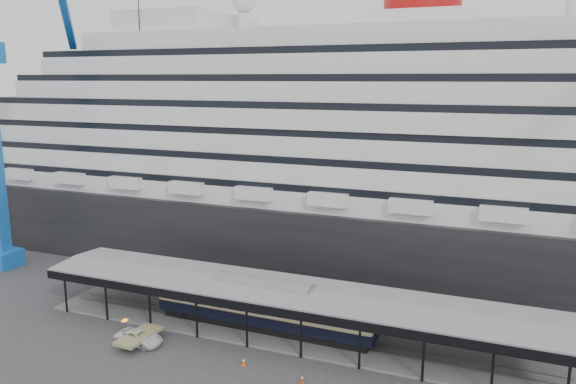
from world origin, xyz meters
TOP-DOWN VIEW (x-y plane):
  - ground at (0.00, 0.00)m, footprint 200.00×200.00m
  - cruise_ship at (0.05, 32.00)m, footprint 130.00×30.00m
  - platform_canopy at (0.00, 5.00)m, footprint 56.00×9.18m
  - port_truck at (-13.36, -2.60)m, footprint 5.18×2.62m
  - pullman_carriage at (-2.91, 5.00)m, footprint 24.46×3.50m
  - traffic_cone_left at (-1.57, -2.52)m, footprint 0.47×0.47m
  - traffic_cone_mid at (4.56, -3.18)m, footprint 0.36×0.36m

SIDE VIEW (x-z plane):
  - ground at x=0.00m, z-range 0.00..0.00m
  - traffic_cone_mid at x=4.56m, z-range 0.00..0.67m
  - traffic_cone_left at x=-1.57m, z-range 0.00..0.78m
  - port_truck at x=-13.36m, z-range 0.00..1.41m
  - platform_canopy at x=0.00m, z-range -0.29..5.01m
  - pullman_carriage at x=-2.91m, z-range -9.10..14.87m
  - cruise_ship at x=0.05m, z-range -3.60..40.30m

